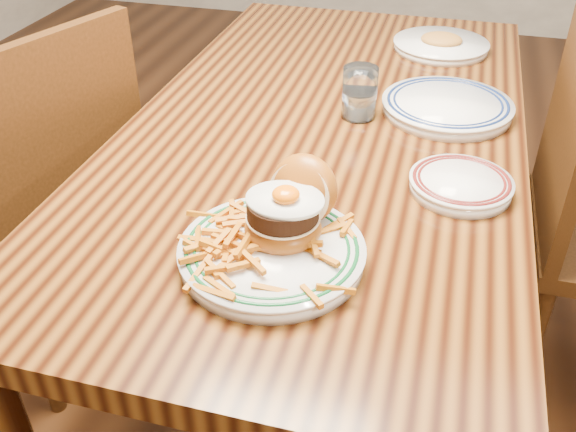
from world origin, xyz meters
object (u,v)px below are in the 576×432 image
(main_plate, at_px, (277,236))
(side_plate, at_px, (461,183))
(chair_left, at_px, (46,200))
(table, at_px, (325,157))

(main_plate, bearing_deg, side_plate, 58.32)
(chair_left, bearing_deg, main_plate, -8.45)
(chair_left, distance_m, side_plate, 1.01)
(table, height_order, side_plate, side_plate)
(chair_left, height_order, main_plate, chair_left)
(table, height_order, main_plate, main_plate)
(side_plate, bearing_deg, table, 151.25)
(table, distance_m, side_plate, 0.38)
(table, bearing_deg, chair_left, -169.01)
(table, xyz_separation_m, side_plate, (0.30, -0.21, 0.10))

